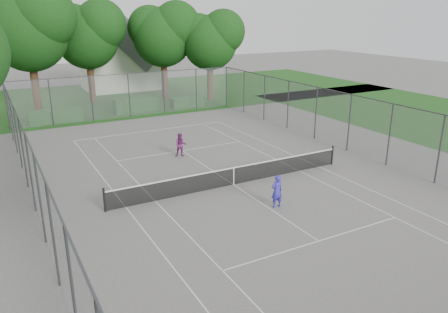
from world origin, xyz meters
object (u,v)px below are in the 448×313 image
girl_player (277,191)px  tennis_net (234,175)px  house (120,53)px  woman_player (181,145)px

girl_player → tennis_net: bearing=-79.1°
house → woman_player: (-3.81, -25.34, -3.20)m
girl_player → woman_player: size_ratio=1.05×
house → girl_player: (-2.94, -33.89, -3.16)m
woman_player → girl_player: bearing=-62.2°
tennis_net → girl_player: (0.37, -3.13, 0.24)m
tennis_net → house: 31.12m
tennis_net → girl_player: bearing=-83.2°
house → woman_player: 25.82m
house → woman_player: house is taller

